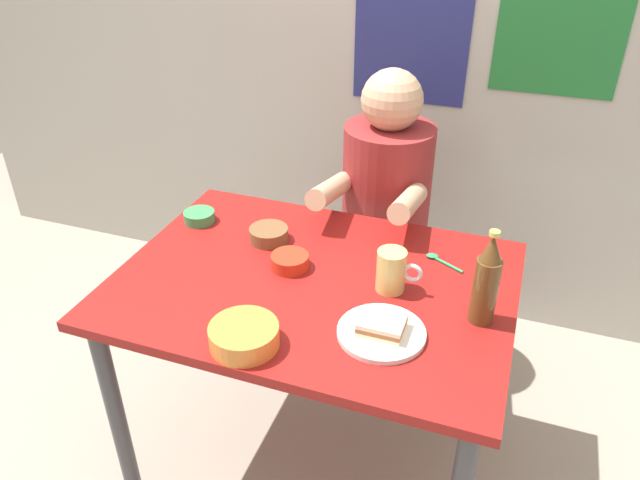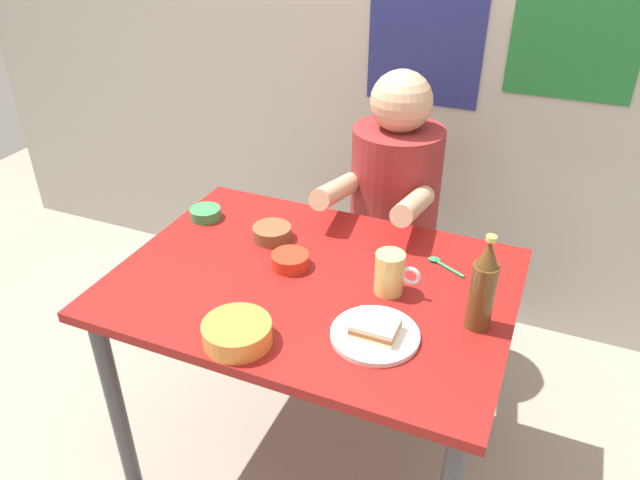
{
  "view_description": "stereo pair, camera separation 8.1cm",
  "coord_description": "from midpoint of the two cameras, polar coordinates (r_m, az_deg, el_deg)",
  "views": [
    {
      "loc": [
        0.49,
        -1.3,
        1.72
      ],
      "look_at": [
        0.0,
        0.05,
        0.84
      ],
      "focal_mm": 34.03,
      "sensor_mm": 36.0,
      "label": 1
    },
    {
      "loc": [
        0.56,
        -1.27,
        1.72
      ],
      "look_at": [
        0.0,
        0.05,
        0.84
      ],
      "focal_mm": 34.03,
      "sensor_mm": 36.0,
      "label": 2
    }
  ],
  "objects": [
    {
      "name": "ground_plane",
      "position": [
        2.21,
        0.58,
        -19.58
      ],
      "size": [
        6.0,
        6.0,
        0.0
      ],
      "primitive_type": "plane",
      "color": "gray"
    },
    {
      "name": "wall_back",
      "position": [
        2.43,
        10.96,
        20.99
      ],
      "size": [
        4.4,
        0.09,
        2.6
      ],
      "color": "#ADA89E",
      "rests_on": "ground"
    },
    {
      "name": "dining_table",
      "position": [
        1.76,
        0.69,
        -6.19
      ],
      "size": [
        1.1,
        0.8,
        0.74
      ],
      "color": "maroon",
      "rests_on": "ground"
    },
    {
      "name": "stool",
      "position": [
        2.41,
        7.44,
        -3.6
      ],
      "size": [
        0.34,
        0.34,
        0.45
      ],
      "color": "#4C4C51",
      "rests_on": "ground"
    },
    {
      "name": "person_seated",
      "position": [
        2.19,
        8.1,
        5.22
      ],
      "size": [
        0.33,
        0.56,
        0.72
      ],
      "color": "maroon",
      "rests_on": "stool"
    },
    {
      "name": "plate_orange",
      "position": [
        1.51,
        6.75,
        -8.88
      ],
      "size": [
        0.22,
        0.22,
        0.01
      ],
      "primitive_type": "cylinder",
      "color": "silver",
      "rests_on": "dining_table"
    },
    {
      "name": "sandwich",
      "position": [
        1.5,
        6.8,
        -8.15
      ],
      "size": [
        0.11,
        0.09,
        0.04
      ],
      "color": "beige",
      "rests_on": "plate_orange"
    },
    {
      "name": "beer_mug",
      "position": [
        1.64,
        8.05,
        -3.12
      ],
      "size": [
        0.13,
        0.08,
        0.12
      ],
      "color": "#D1BC66",
      "rests_on": "dining_table"
    },
    {
      "name": "beer_bottle",
      "position": [
        1.53,
        16.57,
        -4.27
      ],
      "size": [
        0.06,
        0.06,
        0.26
      ],
      "color": "#593819",
      "rests_on": "dining_table"
    },
    {
      "name": "dip_bowl_green",
      "position": [
        2.02,
        -9.59,
        2.52
      ],
      "size": [
        0.1,
        0.1,
        0.03
      ],
      "color": "#388C4C",
      "rests_on": "dining_table"
    },
    {
      "name": "condiment_bowl_brown",
      "position": [
        1.88,
        -3.3,
        0.72
      ],
      "size": [
        0.12,
        0.12,
        0.04
      ],
      "color": "brown",
      "rests_on": "dining_table"
    },
    {
      "name": "soup_bowl_orange",
      "position": [
        1.48,
        -6.24,
        -8.61
      ],
      "size": [
        0.17,
        0.17,
        0.05
      ],
      "color": "orange",
      "rests_on": "dining_table"
    },
    {
      "name": "sauce_bowl_chili",
      "position": [
        1.74,
        -1.49,
        -1.89
      ],
      "size": [
        0.11,
        0.11,
        0.04
      ],
      "color": "red",
      "rests_on": "dining_table"
    },
    {
      "name": "spoon",
      "position": [
        1.8,
        12.51,
        -2.14
      ],
      "size": [
        0.12,
        0.07,
        0.01
      ],
      "color": "#26A559",
      "rests_on": "dining_table"
    }
  ]
}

